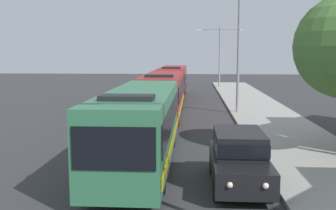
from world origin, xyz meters
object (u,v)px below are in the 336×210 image
Objects in this scene: bus_second_in_line at (164,93)px; bus_lead at (141,123)px; streetlamp_mid at (239,41)px; white_suv at (239,157)px; bus_middle at (173,80)px; streetlamp_far at (220,50)px.

bus_lead is at bearing -90.00° from bus_second_in_line.
bus_lead is 1.30× the size of streetlamp_mid.
bus_lead and bus_second_in_line have the same top height.
bus_second_in_line is 1.39× the size of streetlamp_mid.
white_suv is (3.70, -14.66, -0.66)m from bus_second_in_line.
streetlamp_mid is (5.40, 1.79, 3.72)m from bus_second_in_line.
streetlamp_mid reaches higher than white_suv.
streetlamp_mid is at bearing 84.10° from white_suv.
white_suv is 17.11m from streetlamp_mid.
bus_middle is at bearing 90.00° from bus_lead.
bus_middle is 1.55× the size of streetlamp_far.
streetlamp_far reaches higher than bus_lead.
streetlamp_mid is (5.40, -11.01, 3.73)m from bus_middle.
white_suv is 0.53× the size of streetlamp_mid.
bus_second_in_line is 15.13m from white_suv.
streetlamp_mid is (1.70, 16.45, 4.38)m from white_suv.
streetlamp_mid is at bearing 18.38° from bus_second_in_line.
streetlamp_far is (5.40, 10.73, 3.12)m from bus_middle.
bus_middle is at bearing -116.71° from streetlamp_far.
white_suv is at bearing -34.40° from bus_lead.
bus_middle is 27.72m from white_suv.
white_suv is (3.70, -27.46, -0.66)m from bus_middle.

